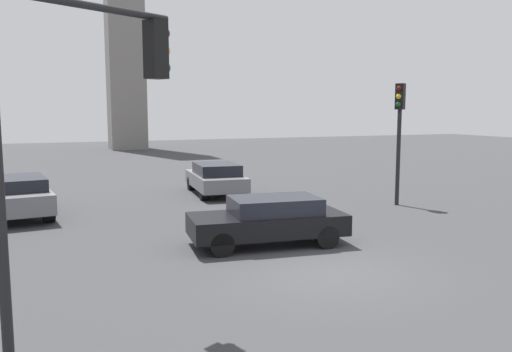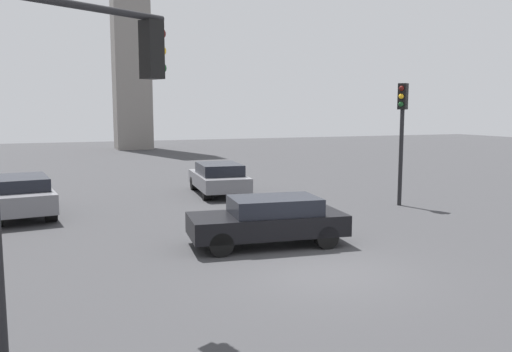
{
  "view_description": "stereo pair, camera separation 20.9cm",
  "coord_description": "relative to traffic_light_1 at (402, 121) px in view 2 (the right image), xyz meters",
  "views": [
    {
      "loc": [
        -6.01,
        -10.37,
        3.74
      ],
      "look_at": [
        -0.41,
        3.24,
        1.88
      ],
      "focal_mm": 36.53,
      "sensor_mm": 36.0,
      "label": 1
    },
    {
      "loc": [
        -5.82,
        -10.45,
        3.74
      ],
      "look_at": [
        -0.41,
        3.24,
        1.88
      ],
      "focal_mm": 36.53,
      "sensor_mm": 36.0,
      "label": 2
    }
  ],
  "objects": [
    {
      "name": "ground_plane",
      "position": [
        -6.92,
        -6.35,
        -3.34
      ],
      "size": [
        108.7,
        108.7,
        0.0
      ],
      "primitive_type": "plane",
      "color": "#38383A"
    },
    {
      "name": "traffic_light_1",
      "position": [
        0.0,
        0.0,
        0.0
      ],
      "size": [
        0.49,
        0.44,
        4.77
      ],
      "rotation": [
        0.0,
        0.0,
        -2.54
      ],
      "color": "black",
      "rests_on": "ground_plane"
    },
    {
      "name": "car_3",
      "position": [
        -7.19,
        -3.74,
        -2.62
      ],
      "size": [
        4.47,
        2.26,
        1.35
      ],
      "rotation": [
        0.0,
        0.0,
        3.03
      ],
      "color": "black",
      "rests_on": "ground_plane"
    },
    {
      "name": "traffic_light_2",
      "position": [
        -12.31,
        -8.18,
        0.62
      ],
      "size": [
        2.86,
        1.63,
        5.62
      ],
      "rotation": [
        0.0,
        0.0,
        0.49
      ],
      "color": "black",
      "rests_on": "ground_plane"
    },
    {
      "name": "car_0",
      "position": [
        -13.83,
        3.16,
        -2.57
      ],
      "size": [
        2.52,
        4.74,
        1.44
      ],
      "rotation": [
        0.0,
        0.0,
        1.69
      ],
      "color": "slate",
      "rests_on": "ground_plane"
    },
    {
      "name": "car_2",
      "position": [
        -5.81,
        5.27,
        -2.6
      ],
      "size": [
        2.37,
        4.54,
        1.4
      ],
      "rotation": [
        0.0,
        0.0,
        1.48
      ],
      "color": "slate",
      "rests_on": "ground_plane"
    }
  ]
}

